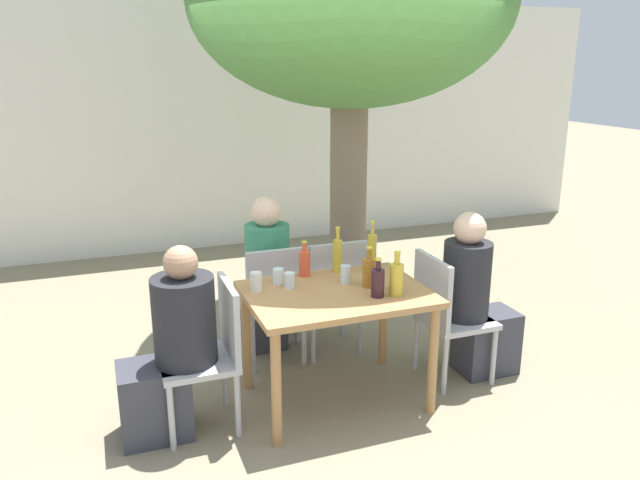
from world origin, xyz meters
TOP-DOWN VIEW (x-y plane):
  - ground_plane at (0.00, 0.00)m, footprint 30.00×30.00m
  - cafe_building_wall at (0.00, 3.77)m, footprint 10.00×0.08m
  - tree_near at (0.63, 1.33)m, footprint 2.52×2.52m
  - dining_table_front at (0.00, 0.00)m, footprint 1.12×0.82m
  - patio_chair_0 at (-0.79, 0.00)m, footprint 0.44×0.44m
  - patio_chair_1 at (0.79, 0.00)m, footprint 0.44×0.44m
  - patio_chair_2 at (-0.22, 0.64)m, footprint 0.44×0.44m
  - patio_chair_3 at (0.22, 0.64)m, footprint 0.44×0.44m
  - person_seated_0 at (-1.03, -0.00)m, footprint 0.58×0.36m
  - person_seated_1 at (1.03, -0.00)m, footprint 0.56×0.32m
  - person_seated_2 at (-0.22, 0.87)m, footprint 0.32×0.56m
  - amber_bottle_0 at (0.22, 0.01)m, footprint 0.08×0.08m
  - oil_cruet_1 at (0.14, 0.34)m, footprint 0.06×0.06m
  - oil_cruet_2 at (0.39, 0.32)m, footprint 0.06×0.06m
  - oil_cruet_3 at (0.31, -0.19)m, footprint 0.08×0.08m
  - wine_bottle_4 at (0.20, -0.17)m, footprint 0.08×0.08m
  - soda_bottle_5 at (-0.10, 0.34)m, footprint 0.07×0.07m
  - drinking_glass_0 at (-0.26, 0.16)m, footprint 0.07×0.07m
  - drinking_glass_1 at (-0.30, 0.26)m, footprint 0.07×0.07m
  - drinking_glass_2 at (-0.47, 0.18)m, footprint 0.07×0.07m
  - drinking_glass_3 at (0.11, 0.11)m, footprint 0.07×0.07m
  - drinking_glass_4 at (0.36, -0.10)m, footprint 0.07×0.07m

SIDE VIEW (x-z plane):
  - ground_plane at x=0.00m, z-range 0.00..0.00m
  - patio_chair_0 at x=-0.79m, z-range 0.06..0.95m
  - patio_chair_1 at x=0.79m, z-range 0.06..0.95m
  - patio_chair_2 at x=-0.22m, z-range 0.06..0.95m
  - patio_chair_3 at x=0.22m, z-range 0.06..0.95m
  - person_seated_0 at x=-1.03m, z-range -0.06..1.09m
  - person_seated_1 at x=1.03m, z-range -0.06..1.11m
  - person_seated_2 at x=-0.22m, z-range -0.06..1.15m
  - dining_table_front at x=0.00m, z-range 0.27..1.03m
  - drinking_glass_0 at x=-0.26m, z-range 0.75..0.85m
  - drinking_glass_1 at x=-0.30m, z-range 0.75..0.86m
  - drinking_glass_3 at x=0.11m, z-range 0.75..0.87m
  - drinking_glass_2 at x=-0.47m, z-range 0.75..0.88m
  - drinking_glass_4 at x=0.36m, z-range 0.75..0.88m
  - soda_bottle_5 at x=-0.10m, z-range 0.73..0.97m
  - wine_bottle_4 at x=0.20m, z-range 0.73..0.97m
  - amber_bottle_0 at x=0.22m, z-range 0.72..0.99m
  - oil_cruet_3 at x=0.31m, z-range 0.72..1.00m
  - oil_cruet_1 at x=0.14m, z-range 0.72..1.03m
  - oil_cruet_2 at x=0.39m, z-range 0.72..1.05m
  - cafe_building_wall at x=0.00m, z-range 0.00..2.80m
  - tree_near at x=0.63m, z-range 0.85..4.25m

